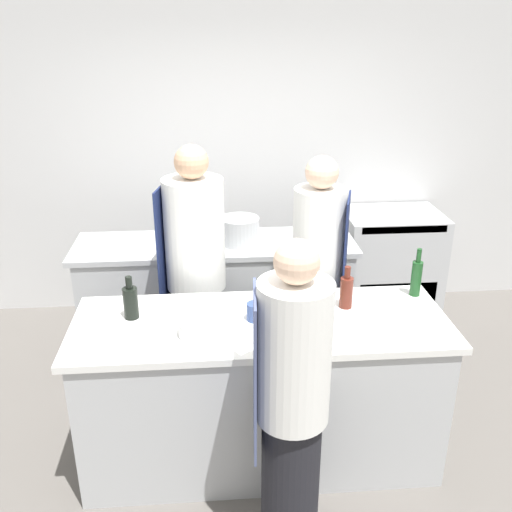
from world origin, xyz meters
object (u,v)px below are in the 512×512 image
Objects in this scene: bottle_vinegar at (346,291)px; bottle_sauce at (314,299)px; oven_range at (389,264)px; stockpot at (240,231)px; bottle_olive_oil at (323,322)px; chef_at_prep_near at (292,404)px; bowl_mixing_large at (278,337)px; bottle_water at (131,302)px; chef_at_stove at (318,279)px; bowl_prep_small at (203,328)px; cup at (255,312)px; chef_at_pass_far at (196,276)px; bottle_wine at (416,277)px; bottle_cooking_oil at (306,314)px.

bottle_vinegar reaches higher than bottle_sauce.
oven_range is 1.58m from stockpot.
oven_range is 4.11× the size of bottle_olive_oil.
chef_at_prep_near reaches higher than bowl_mixing_large.
bottle_sauce is at bearing 0.05° from bottle_water.
chef_at_prep_near is at bearing -107.58° from bottle_sauce.
stockpot is at bearing 117.33° from bottle_vinegar.
stockpot is at bearing -120.88° from chef_at_stove.
bowl_prep_small is 2.54× the size of cup.
chef_at_pass_far is at bearing 126.28° from bottle_olive_oil.
bowl_prep_small is 0.32m from cup.
bottle_wine is at bearing -43.35° from stockpot.
chef_at_prep_near is 0.56m from bottle_cooking_oil.
bowl_mixing_large reaches higher than oven_range.
chef_at_prep_near reaches higher than bottle_vinegar.
bottle_wine is 1.20× the size of bottle_water.
chef_at_prep_near is (-1.23, -2.39, 0.36)m from oven_range.
bottle_cooking_oil is (-0.74, -0.37, -0.02)m from bottle_wine.
bottle_cooking_oil is 0.83× the size of stockpot.
stockpot is at bearing 78.49° from bowl_prep_small.
bottle_wine reaches higher than bottle_vinegar.
oven_range is 2.55m from bowl_prep_small.
oven_range is 9.21× the size of cup.
chef_at_pass_far is (-0.83, 0.05, 0.03)m from chef_at_stove.
bowl_mixing_large is (-0.38, -0.91, 0.10)m from chef_at_stove.
bottle_wine is at bearing 26.51° from bottle_cooking_oil.
bottle_sauce is at bearing 13.83° from cup.
chef_at_stove is 0.75m from stockpot.
bottle_wine is at bearing -102.74° from oven_range.
chef_at_stove is 9.31× the size of bowl_mixing_large.
oven_range is 3.24× the size of stockpot.
bottle_water is at bearing 167.12° from bottle_cooking_oil.
bottle_sauce is at bearing -121.00° from chef_at_pass_far.
bowl_mixing_large is at bearing -127.47° from bottle_sauce.
bottle_vinegar is (0.42, 0.75, 0.20)m from chef_at_prep_near.
chef_at_prep_near is 6.33× the size of bowl_prep_small.
bowl_mixing_large is at bearing -175.47° from bottle_olive_oil.
bottle_water reaches higher than oven_range.
bowl_prep_small is at bearing -163.79° from bottle_wine.
bottle_vinegar is 1.22m from stockpot.
bottle_wine reaches higher than oven_range.
oven_range is at bearing 57.97° from bowl_mixing_large.
bottle_vinegar is 0.88× the size of stockpot.
oven_range is at bearing 39.21° from bottle_water.
bottle_cooking_oil reaches higher than cup.
bottle_water is at bearing 161.81° from chef_at_pass_far.
bottle_vinegar is (0.89, -0.60, 0.15)m from chef_at_pass_far.
bottle_vinegar is 1.06× the size of bottle_cooking_oil.
bottle_water is 0.70m from cup.
chef_at_pass_far is 9.71× the size of bowl_mixing_large.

